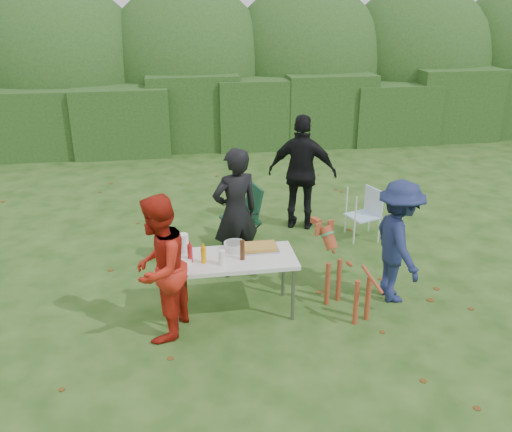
{
  "coord_description": "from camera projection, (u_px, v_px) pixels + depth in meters",
  "views": [
    {
      "loc": [
        -0.59,
        -5.37,
        3.61
      ],
      "look_at": [
        0.42,
        0.89,
        1.0
      ],
      "focal_mm": 38.0,
      "sensor_mm": 36.0,
      "label": 1
    }
  ],
  "objects": [
    {
      "name": "camping_chair",
      "position": [
        240.0,
        216.0,
        8.22
      ],
      "size": [
        0.71,
        0.71,
        0.95
      ],
      "primitive_type": null,
      "rotation": [
        0.0,
        0.0,
        3.36
      ],
      "color": "#133B25",
      "rests_on": "ground"
    },
    {
      "name": "folding_table",
      "position": [
        232.0,
        262.0,
        6.37
      ],
      "size": [
        1.5,
        0.7,
        0.74
      ],
      "color": "silver",
      "rests_on": "ground"
    },
    {
      "name": "food_tray",
      "position": [
        260.0,
        249.0,
        6.56
      ],
      "size": [
        0.45,
        0.3,
        0.02
      ],
      "primitive_type": "cube",
      "color": "#B7B7BA",
      "rests_on": "folding_table"
    },
    {
      "name": "focaccia_bread",
      "position": [
        260.0,
        246.0,
        6.54
      ],
      "size": [
        0.4,
        0.26,
        0.04
      ],
      "primitive_type": "cube",
      "color": "gold",
      "rests_on": "food_tray"
    },
    {
      "name": "pasta_bowl",
      "position": [
        235.0,
        246.0,
        6.52
      ],
      "size": [
        0.26,
        0.26,
        0.1
      ],
      "primitive_type": "cylinder",
      "color": "silver",
      "rests_on": "folding_table"
    },
    {
      "name": "ketchup_bottle",
      "position": [
        190.0,
        254.0,
        6.2
      ],
      "size": [
        0.06,
        0.06,
        0.22
      ],
      "primitive_type": "cylinder",
      "color": "#AB1D1F",
      "rests_on": "folding_table"
    },
    {
      "name": "ground",
      "position": [
        233.0,
        325.0,
        6.36
      ],
      "size": [
        80.0,
        80.0,
        0.0
      ],
      "primitive_type": "plane",
      "color": "#1E4211"
    },
    {
      "name": "person_cook",
      "position": [
        236.0,
        213.0,
        7.22
      ],
      "size": [
        0.76,
        0.62,
        1.8
      ],
      "primitive_type": "imported",
      "rotation": [
        0.0,
        0.0,
        3.47
      ],
      "color": "black",
      "rests_on": "ground"
    },
    {
      "name": "paper_towel_roll",
      "position": [
        184.0,
        244.0,
        6.39
      ],
      "size": [
        0.12,
        0.12,
        0.26
      ],
      "primitive_type": "cylinder",
      "color": "white",
      "rests_on": "folding_table"
    },
    {
      "name": "child",
      "position": [
        398.0,
        242.0,
        6.65
      ],
      "size": [
        0.58,
        1.01,
        1.57
      ],
      "primitive_type": "imported",
      "rotation": [
        0.0,
        0.0,
        1.57
      ],
      "color": "navy",
      "rests_on": "ground"
    },
    {
      "name": "person_red_jacket",
      "position": [
        159.0,
        269.0,
        5.89
      ],
      "size": [
        0.89,
        0.99,
        1.68
      ],
      "primitive_type": "imported",
      "rotation": [
        0.0,
        0.0,
        -1.95
      ],
      "color": "#B42013",
      "rests_on": "ground"
    },
    {
      "name": "lawn_chair",
      "position": [
        363.0,
        214.0,
        8.51
      ],
      "size": [
        0.6,
        0.6,
        0.8
      ],
      "primitive_type": null,
      "rotation": [
        0.0,
        0.0,
        3.48
      ],
      "color": "#5BB1E1",
      "rests_on": "ground"
    },
    {
      "name": "plate_stack",
      "position": [
        181.0,
        261.0,
        6.21
      ],
      "size": [
        0.24,
        0.24,
        0.05
      ],
      "primitive_type": "cylinder",
      "color": "white",
      "rests_on": "folding_table"
    },
    {
      "name": "hedge_row",
      "position": [
        193.0,
        114.0,
        13.34
      ],
      "size": [
        22.0,
        1.4,
        1.7
      ],
      "primitive_type": "cube",
      "color": "#23471C",
      "rests_on": "ground"
    },
    {
      "name": "cup_stack",
      "position": [
        222.0,
        258.0,
        6.15
      ],
      "size": [
        0.08,
        0.08,
        0.18
      ],
      "primitive_type": "cylinder",
      "color": "white",
      "rests_on": "folding_table"
    },
    {
      "name": "dog",
      "position": [
        348.0,
        275.0,
        6.46
      ],
      "size": [
        0.8,
        1.13,
        0.99
      ],
      "primitive_type": null,
      "rotation": [
        0.0,
        0.0,
        1.98
      ],
      "color": "#9A4124",
      "rests_on": "ground"
    },
    {
      "name": "shrub_backdrop",
      "position": [
        189.0,
        74.0,
        14.51
      ],
      "size": [
        20.0,
        2.6,
        3.2
      ],
      "primitive_type": "ellipsoid",
      "color": "#3D6628",
      "rests_on": "ground"
    },
    {
      "name": "person_black_puffy",
      "position": [
        302.0,
        173.0,
        8.7
      ],
      "size": [
        1.19,
        0.83,
        1.88
      ],
      "primitive_type": "imported",
      "rotation": [
        0.0,
        0.0,
        2.77
      ],
      "color": "black",
      "rests_on": "ground"
    },
    {
      "name": "mustard_bottle",
      "position": [
        204.0,
        255.0,
        6.2
      ],
      "size": [
        0.06,
        0.06,
        0.2
      ],
      "primitive_type": "cylinder",
      "color": "#EC9A03",
      "rests_on": "folding_table"
    },
    {
      "name": "beer_bottle",
      "position": [
        242.0,
        250.0,
        6.27
      ],
      "size": [
        0.06,
        0.06,
        0.24
      ],
      "primitive_type": "cylinder",
      "color": "#47230F",
      "rests_on": "folding_table"
    }
  ]
}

